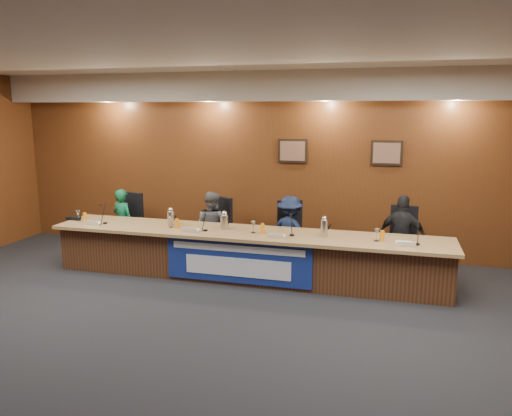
# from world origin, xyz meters

# --- Properties ---
(floor) EXTENTS (10.00, 10.00, 0.00)m
(floor) POSITION_xyz_m (0.00, 0.00, 0.00)
(floor) COLOR black
(floor) RESTS_ON ground
(ceiling) EXTENTS (10.00, 8.00, 0.04)m
(ceiling) POSITION_xyz_m (0.00, 0.00, 3.20)
(ceiling) COLOR silver
(ceiling) RESTS_ON wall_back
(wall_back) EXTENTS (10.00, 0.04, 3.20)m
(wall_back) POSITION_xyz_m (0.00, 4.00, 1.60)
(wall_back) COLOR #562C13
(wall_back) RESTS_ON floor
(soffit) EXTENTS (10.00, 0.50, 0.50)m
(soffit) POSITION_xyz_m (0.00, 3.75, 2.95)
(soffit) COLOR beige
(soffit) RESTS_ON wall_back
(dais_body) EXTENTS (6.00, 0.80, 0.70)m
(dais_body) POSITION_xyz_m (0.00, 2.40, 0.35)
(dais_body) COLOR #492916
(dais_body) RESTS_ON floor
(dais_top) EXTENTS (6.10, 0.95, 0.05)m
(dais_top) POSITION_xyz_m (0.00, 2.35, 0.72)
(dais_top) COLOR #997346
(dais_top) RESTS_ON dais_body
(banner) EXTENTS (2.20, 0.02, 0.65)m
(banner) POSITION_xyz_m (0.00, 1.99, 0.38)
(banner) COLOR navy
(banner) RESTS_ON dais_body
(banner_text_upper) EXTENTS (2.00, 0.01, 0.10)m
(banner_text_upper) POSITION_xyz_m (0.00, 1.97, 0.58)
(banner_text_upper) COLOR silver
(banner_text_upper) RESTS_ON banner
(banner_text_lower) EXTENTS (1.60, 0.01, 0.28)m
(banner_text_lower) POSITION_xyz_m (0.00, 1.97, 0.30)
(banner_text_lower) COLOR silver
(banner_text_lower) RESTS_ON banner
(wall_photo_left) EXTENTS (0.52, 0.04, 0.42)m
(wall_photo_left) POSITION_xyz_m (0.40, 3.97, 1.85)
(wall_photo_left) COLOR black
(wall_photo_left) RESTS_ON wall_back
(wall_photo_right) EXTENTS (0.52, 0.04, 0.42)m
(wall_photo_right) POSITION_xyz_m (2.00, 3.97, 1.85)
(wall_photo_right) COLOR black
(wall_photo_right) RESTS_ON wall_back
(panelist_a) EXTENTS (0.49, 0.39, 1.18)m
(panelist_a) POSITION_xyz_m (-2.50, 3.08, 0.59)
(panelist_a) COLOR #0E5935
(panelist_a) RESTS_ON floor
(panelist_b) EXTENTS (0.71, 0.62, 1.21)m
(panelist_b) POSITION_xyz_m (-0.80, 3.08, 0.61)
(panelist_b) COLOR #525457
(panelist_b) RESTS_ON floor
(panelist_c) EXTENTS (0.87, 0.65, 1.20)m
(panelist_c) POSITION_xyz_m (0.55, 3.08, 0.60)
(panelist_c) COLOR #101B37
(panelist_c) RESTS_ON floor
(panelist_d) EXTENTS (0.81, 0.51, 1.29)m
(panelist_d) POSITION_xyz_m (2.31, 3.08, 0.64)
(panelist_d) COLOR black
(panelist_d) RESTS_ON floor
(office_chair_a) EXTENTS (0.57, 0.57, 0.08)m
(office_chair_a) POSITION_xyz_m (-2.50, 3.18, 0.48)
(office_chair_a) COLOR black
(office_chair_a) RESTS_ON floor
(office_chair_b) EXTENTS (0.64, 0.64, 0.08)m
(office_chair_b) POSITION_xyz_m (-0.80, 3.18, 0.48)
(office_chair_b) COLOR black
(office_chair_b) RESTS_ON floor
(office_chair_c) EXTENTS (0.61, 0.61, 0.08)m
(office_chair_c) POSITION_xyz_m (0.55, 3.18, 0.48)
(office_chair_c) COLOR black
(office_chair_c) RESTS_ON floor
(office_chair_d) EXTENTS (0.52, 0.52, 0.08)m
(office_chair_d) POSITION_xyz_m (2.31, 3.18, 0.48)
(office_chair_d) COLOR black
(office_chair_d) RESTS_ON floor
(nameplate_a) EXTENTS (0.24, 0.08, 0.10)m
(nameplate_a) POSITION_xyz_m (-2.47, 2.09, 0.80)
(nameplate_a) COLOR white
(nameplate_a) RESTS_ON dais_top
(microphone_a) EXTENTS (0.07, 0.07, 0.02)m
(microphone_a) POSITION_xyz_m (-2.33, 2.25, 0.76)
(microphone_a) COLOR black
(microphone_a) RESTS_ON dais_top
(juice_glass_a) EXTENTS (0.06, 0.06, 0.15)m
(juice_glass_a) POSITION_xyz_m (-2.73, 2.29, 0.82)
(juice_glass_a) COLOR orange
(juice_glass_a) RESTS_ON dais_top
(water_glass_a) EXTENTS (0.08, 0.08, 0.18)m
(water_glass_a) POSITION_xyz_m (-2.87, 2.32, 0.84)
(water_glass_a) COLOR silver
(water_glass_a) RESTS_ON dais_top
(nameplate_b) EXTENTS (0.24, 0.08, 0.10)m
(nameplate_b) POSITION_xyz_m (-0.77, 2.06, 0.80)
(nameplate_b) COLOR white
(nameplate_b) RESTS_ON dais_top
(microphone_b) EXTENTS (0.07, 0.07, 0.02)m
(microphone_b) POSITION_xyz_m (-0.59, 2.22, 0.76)
(microphone_b) COLOR black
(microphone_b) RESTS_ON dais_top
(juice_glass_b) EXTENTS (0.06, 0.06, 0.15)m
(juice_glass_b) POSITION_xyz_m (-1.07, 2.26, 0.82)
(juice_glass_b) COLOR orange
(juice_glass_b) RESTS_ON dais_top
(water_glass_b) EXTENTS (0.08, 0.08, 0.18)m
(water_glass_b) POSITION_xyz_m (-1.18, 2.28, 0.84)
(water_glass_b) COLOR silver
(water_glass_b) RESTS_ON dais_top
(nameplate_c) EXTENTS (0.24, 0.08, 0.10)m
(nameplate_c) POSITION_xyz_m (0.55, 2.06, 0.80)
(nameplate_c) COLOR white
(nameplate_c) RESTS_ON dais_top
(microphone_c) EXTENTS (0.07, 0.07, 0.02)m
(microphone_c) POSITION_xyz_m (0.74, 2.28, 0.76)
(microphone_c) COLOR black
(microphone_c) RESTS_ON dais_top
(juice_glass_c) EXTENTS (0.06, 0.06, 0.15)m
(juice_glass_c) POSITION_xyz_m (0.30, 2.29, 0.82)
(juice_glass_c) COLOR orange
(juice_glass_c) RESTS_ON dais_top
(water_glass_c) EXTENTS (0.08, 0.08, 0.18)m
(water_glass_c) POSITION_xyz_m (0.15, 2.29, 0.84)
(water_glass_c) COLOR silver
(water_glass_c) RESTS_ON dais_top
(nameplate_d) EXTENTS (0.24, 0.08, 0.10)m
(nameplate_d) POSITION_xyz_m (2.35, 2.10, 0.80)
(nameplate_d) COLOR white
(nameplate_d) RESTS_ON dais_top
(microphone_d) EXTENTS (0.07, 0.07, 0.02)m
(microphone_d) POSITION_xyz_m (2.49, 2.24, 0.76)
(microphone_d) COLOR black
(microphone_d) RESTS_ON dais_top
(juice_glass_d) EXTENTS (0.06, 0.06, 0.15)m
(juice_glass_d) POSITION_xyz_m (2.02, 2.33, 0.82)
(juice_glass_d) COLOR orange
(juice_glass_d) RESTS_ON dais_top
(water_glass_d) EXTENTS (0.08, 0.08, 0.18)m
(water_glass_d) POSITION_xyz_m (1.95, 2.29, 0.84)
(water_glass_d) COLOR silver
(water_glass_d) RESTS_ON dais_top
(carafe_left) EXTENTS (0.11, 0.11, 0.23)m
(carafe_left) POSITION_xyz_m (-1.24, 2.41, 0.87)
(carafe_left) COLOR silver
(carafe_left) RESTS_ON dais_top
(carafe_mid) EXTENTS (0.13, 0.13, 0.22)m
(carafe_mid) POSITION_xyz_m (-0.34, 2.40, 0.86)
(carafe_mid) COLOR silver
(carafe_mid) RESTS_ON dais_top
(carafe_right) EXTENTS (0.11, 0.11, 0.25)m
(carafe_right) POSITION_xyz_m (1.20, 2.35, 0.88)
(carafe_right) COLOR silver
(carafe_right) RESTS_ON dais_top
(speakerphone) EXTENTS (0.32, 0.32, 0.05)m
(speakerphone) POSITION_xyz_m (-2.98, 2.40, 0.78)
(speakerphone) COLOR black
(speakerphone) RESTS_ON dais_top
(paper_stack) EXTENTS (0.26, 0.33, 0.01)m
(paper_stack) POSITION_xyz_m (2.33, 2.26, 0.75)
(paper_stack) COLOR white
(paper_stack) RESTS_ON dais_top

